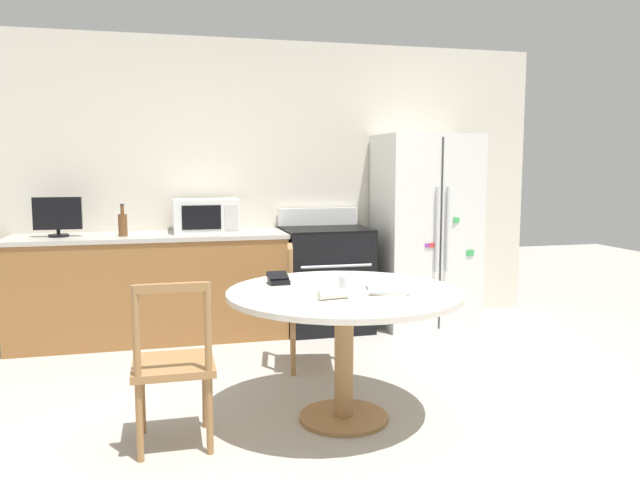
{
  "coord_description": "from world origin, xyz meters",
  "views": [
    {
      "loc": [
        -0.96,
        -3.1,
        1.47
      ],
      "look_at": [
        0.11,
        1.15,
        0.95
      ],
      "focal_mm": 35.0,
      "sensor_mm": 36.0,
      "label": 1
    }
  ],
  "objects_px": {
    "microwave": "(206,216)",
    "candle_glass": "(347,285)",
    "dining_chair_far": "(312,309)",
    "dining_chair_left": "(173,366)",
    "wallet": "(278,279)",
    "countertop_tv": "(58,216)",
    "counter_bottle": "(123,224)",
    "refrigerator": "(425,230)",
    "oven_range": "(326,278)"
  },
  "relations": [
    {
      "from": "countertop_tv",
      "to": "dining_chair_left",
      "type": "bearing_deg",
      "value": -68.19
    },
    {
      "from": "dining_chair_far",
      "to": "candle_glass",
      "type": "height_order",
      "value": "dining_chair_far"
    },
    {
      "from": "wallet",
      "to": "dining_chair_far",
      "type": "bearing_deg",
      "value": 61.39
    },
    {
      "from": "microwave",
      "to": "candle_glass",
      "type": "distance_m",
      "value": 2.25
    },
    {
      "from": "oven_range",
      "to": "candle_glass",
      "type": "height_order",
      "value": "oven_range"
    },
    {
      "from": "refrigerator",
      "to": "counter_bottle",
      "type": "xyz_separation_m",
      "value": [
        -2.67,
        -0.03,
        0.12
      ]
    },
    {
      "from": "refrigerator",
      "to": "counter_bottle",
      "type": "relative_size",
      "value": 6.64
    },
    {
      "from": "oven_range",
      "to": "refrigerator",
      "type": "bearing_deg",
      "value": -1.78
    },
    {
      "from": "dining_chair_far",
      "to": "wallet",
      "type": "relative_size",
      "value": 6.74
    },
    {
      "from": "microwave",
      "to": "candle_glass",
      "type": "height_order",
      "value": "microwave"
    },
    {
      "from": "oven_range",
      "to": "dining_chair_left",
      "type": "height_order",
      "value": "oven_range"
    },
    {
      "from": "microwave",
      "to": "refrigerator",
      "type": "bearing_deg",
      "value": -3.27
    },
    {
      "from": "candle_glass",
      "to": "wallet",
      "type": "height_order",
      "value": "candle_glass"
    },
    {
      "from": "dining_chair_far",
      "to": "candle_glass",
      "type": "relative_size",
      "value": 9.6
    },
    {
      "from": "microwave",
      "to": "dining_chair_far",
      "type": "xyz_separation_m",
      "value": [
        0.67,
        -1.12,
        -0.61
      ]
    },
    {
      "from": "microwave",
      "to": "dining_chair_far",
      "type": "distance_m",
      "value": 1.45
    },
    {
      "from": "microwave",
      "to": "wallet",
      "type": "xyz_separation_m",
      "value": [
        0.3,
        -1.8,
        -0.25
      ]
    },
    {
      "from": "countertop_tv",
      "to": "dining_chair_left",
      "type": "distance_m",
      "value": 2.4
    },
    {
      "from": "counter_bottle",
      "to": "refrigerator",
      "type": "bearing_deg",
      "value": 0.59
    },
    {
      "from": "countertop_tv",
      "to": "dining_chair_far",
      "type": "relative_size",
      "value": 0.41
    },
    {
      "from": "dining_chair_far",
      "to": "candle_glass",
      "type": "distance_m",
      "value": 1.09
    },
    {
      "from": "candle_glass",
      "to": "refrigerator",
      "type": "bearing_deg",
      "value": 56.3
    },
    {
      "from": "refrigerator",
      "to": "counter_bottle",
      "type": "bearing_deg",
      "value": -179.41
    },
    {
      "from": "dining_chair_far",
      "to": "dining_chair_left",
      "type": "relative_size",
      "value": 1.0
    },
    {
      "from": "microwave",
      "to": "dining_chair_left",
      "type": "relative_size",
      "value": 0.61
    },
    {
      "from": "counter_bottle",
      "to": "dining_chair_far",
      "type": "bearing_deg",
      "value": -35.9
    },
    {
      "from": "dining_chair_left",
      "to": "wallet",
      "type": "distance_m",
      "value": 0.83
    },
    {
      "from": "countertop_tv",
      "to": "wallet",
      "type": "distance_m",
      "value": 2.31
    },
    {
      "from": "microwave",
      "to": "wallet",
      "type": "height_order",
      "value": "microwave"
    },
    {
      "from": "counter_bottle",
      "to": "dining_chair_left",
      "type": "relative_size",
      "value": 0.29
    },
    {
      "from": "countertop_tv",
      "to": "wallet",
      "type": "height_order",
      "value": "countertop_tv"
    },
    {
      "from": "counter_bottle",
      "to": "wallet",
      "type": "bearing_deg",
      "value": -59.35
    },
    {
      "from": "microwave",
      "to": "dining_chair_left",
      "type": "height_order",
      "value": "microwave"
    },
    {
      "from": "countertop_tv",
      "to": "candle_glass",
      "type": "height_order",
      "value": "countertop_tv"
    },
    {
      "from": "dining_chair_far",
      "to": "countertop_tv",
      "type": "bearing_deg",
      "value": -109.04
    },
    {
      "from": "countertop_tv",
      "to": "counter_bottle",
      "type": "xyz_separation_m",
      "value": [
        0.51,
        -0.08,
        -0.07
      ]
    },
    {
      "from": "oven_range",
      "to": "countertop_tv",
      "type": "height_order",
      "value": "countertop_tv"
    },
    {
      "from": "refrigerator",
      "to": "wallet",
      "type": "relative_size",
      "value": 13.12
    },
    {
      "from": "countertop_tv",
      "to": "candle_glass",
      "type": "relative_size",
      "value": 3.96
    },
    {
      "from": "refrigerator",
      "to": "dining_chair_far",
      "type": "xyz_separation_m",
      "value": [
        -1.31,
        -1.01,
        -0.44
      ]
    },
    {
      "from": "counter_bottle",
      "to": "candle_glass",
      "type": "bearing_deg",
      "value": -56.86
    },
    {
      "from": "refrigerator",
      "to": "oven_range",
      "type": "relative_size",
      "value": 1.63
    },
    {
      "from": "dining_chair_far",
      "to": "dining_chair_left",
      "type": "bearing_deg",
      "value": -32.04
    },
    {
      "from": "dining_chair_far",
      "to": "refrigerator",
      "type": "bearing_deg",
      "value": 138.28
    },
    {
      "from": "counter_bottle",
      "to": "microwave",
      "type": "bearing_deg",
      "value": 11.68
    },
    {
      "from": "oven_range",
      "to": "microwave",
      "type": "bearing_deg",
      "value": 175.39
    },
    {
      "from": "counter_bottle",
      "to": "wallet",
      "type": "distance_m",
      "value": 1.94
    },
    {
      "from": "countertop_tv",
      "to": "candle_glass",
      "type": "distance_m",
      "value": 2.78
    },
    {
      "from": "dining_chair_far",
      "to": "wallet",
      "type": "bearing_deg",
      "value": -17.88
    },
    {
      "from": "refrigerator",
      "to": "dining_chair_left",
      "type": "relative_size",
      "value": 1.95
    }
  ]
}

